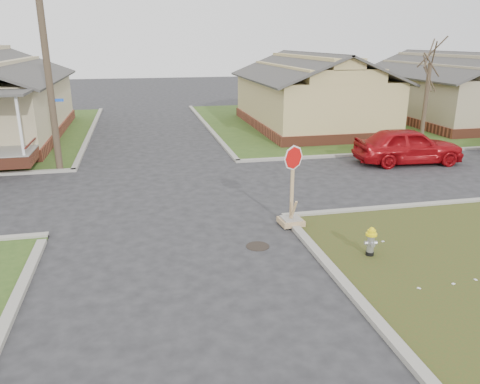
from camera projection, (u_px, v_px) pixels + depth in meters
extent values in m
plane|color=#242426|center=(175.00, 246.00, 12.80)|extent=(120.00, 120.00, 0.00)
cube|color=#324F1C|center=(458.00, 117.00, 34.00)|extent=(37.00, 19.00, 0.05)
cylinder|color=black|center=(258.00, 246.00, 12.79)|extent=(0.64, 0.64, 0.01)
cube|color=brown|center=(309.00, 123.00, 30.07)|extent=(7.20, 11.20, 0.60)
cube|color=tan|center=(310.00, 97.00, 29.57)|extent=(7.00, 11.00, 2.60)
cube|color=brown|center=(447.00, 117.00, 32.11)|extent=(7.20, 11.20, 0.60)
cube|color=tan|center=(450.00, 94.00, 31.61)|extent=(7.00, 11.00, 2.60)
cylinder|color=#493A2A|center=(47.00, 63.00, 18.81)|extent=(0.28, 0.28, 9.00)
cylinder|color=#493A2A|center=(425.00, 104.00, 24.46)|extent=(0.22, 0.22, 4.20)
cylinder|color=black|center=(370.00, 253.00, 12.16)|extent=(0.21, 0.21, 0.10)
cylinder|color=#A2A2A7|center=(371.00, 244.00, 12.07)|extent=(0.18, 0.18, 0.44)
sphere|color=#A2A2A7|center=(371.00, 236.00, 12.00)|extent=(0.18, 0.18, 0.18)
cylinder|color=yellow|center=(371.00, 234.00, 11.99)|extent=(0.29, 0.29, 0.06)
cylinder|color=yellow|center=(372.00, 232.00, 11.97)|extent=(0.21, 0.21, 0.10)
sphere|color=yellow|center=(372.00, 230.00, 11.95)|extent=(0.15, 0.15, 0.15)
cube|color=#A38458|center=(291.00, 221.00, 14.19)|extent=(0.68, 0.68, 0.16)
cube|color=gray|center=(291.00, 218.00, 14.15)|extent=(0.55, 0.55, 0.04)
cube|color=#A38458|center=(292.00, 184.00, 13.82)|extent=(0.10, 0.05, 2.30)
cylinder|color=red|center=(294.00, 158.00, 13.52)|extent=(0.61, 0.27, 0.66)
cylinder|color=white|center=(293.00, 158.00, 13.54)|extent=(0.69, 0.30, 0.74)
imported|color=#A10B11|center=(408.00, 146.00, 21.14)|extent=(4.93, 2.28, 1.64)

